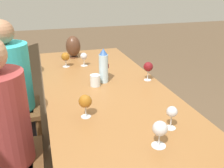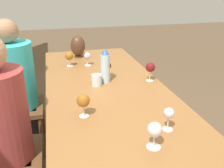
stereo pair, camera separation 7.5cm
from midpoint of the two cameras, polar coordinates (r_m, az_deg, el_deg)
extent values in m
plane|color=brown|center=(2.29, -0.12, -17.93)|extent=(14.00, 14.00, 0.00)
cube|color=#936033|center=(1.91, -0.13, -1.42)|extent=(2.31, 0.90, 0.04)
cylinder|color=#936033|center=(3.07, 1.53, 0.67)|extent=(0.07, 0.07, 0.69)
cylinder|color=#936033|center=(2.98, -11.60, -0.54)|extent=(0.07, 0.07, 0.69)
cylinder|color=silver|center=(1.98, -0.47, 3.56)|extent=(0.07, 0.07, 0.23)
cone|color=#33599E|center=(1.94, -0.48, 7.44)|extent=(0.07, 0.07, 0.05)
cylinder|color=silver|center=(1.93, -2.45, 0.89)|extent=(0.08, 0.08, 0.09)
cylinder|color=#4C2D1E|center=(2.71, -6.90, 6.28)|extent=(0.08, 0.08, 0.01)
ellipsoid|color=#4C2D1E|center=(2.68, -7.01, 8.67)|extent=(0.15, 0.15, 0.22)
cylinder|color=silver|center=(2.42, -4.68, 4.29)|extent=(0.07, 0.07, 0.00)
cylinder|color=silver|center=(2.41, -4.71, 5.07)|extent=(0.01, 0.01, 0.07)
sphere|color=silver|center=(2.40, -4.75, 6.44)|extent=(0.06, 0.06, 0.06)
cylinder|color=silver|center=(1.52, -5.02, -7.29)|extent=(0.06, 0.06, 0.00)
cylinder|color=silver|center=(1.50, -5.06, -6.13)|extent=(0.01, 0.01, 0.07)
sphere|color=#995B19|center=(1.47, -5.15, -3.83)|extent=(0.08, 0.08, 0.08)
cylinder|color=silver|center=(2.43, -8.73, 4.12)|extent=(0.07, 0.07, 0.00)
cylinder|color=silver|center=(2.42, -8.78, 4.85)|extent=(0.01, 0.01, 0.06)
sphere|color=#995B19|center=(2.40, -8.87, 6.33)|extent=(0.08, 0.08, 0.08)
cylinder|color=silver|center=(1.28, 11.16, -13.94)|extent=(0.07, 0.07, 0.00)
cylinder|color=silver|center=(1.26, 11.28, -12.67)|extent=(0.01, 0.01, 0.07)
sphere|color=silver|center=(1.22, 11.51, -10.19)|extent=(0.07, 0.07, 0.07)
cylinder|color=silver|center=(1.43, 14.03, -10.04)|extent=(0.06, 0.06, 0.00)
cylinder|color=silver|center=(1.41, 14.18, -8.70)|extent=(0.01, 0.01, 0.07)
sphere|color=silver|center=(1.38, 14.43, -6.45)|extent=(0.06, 0.06, 0.06)
cylinder|color=silver|center=(2.12, -0.13, 1.66)|extent=(0.07, 0.07, 0.00)
cylinder|color=silver|center=(2.11, -0.13, 2.52)|extent=(0.01, 0.01, 0.06)
sphere|color=maroon|center=(2.09, -0.13, 4.14)|extent=(0.07, 0.07, 0.07)
cylinder|color=silver|center=(2.06, 9.60, 0.77)|extent=(0.06, 0.06, 0.00)
cylinder|color=silver|center=(2.05, 9.67, 1.85)|extent=(0.01, 0.01, 0.08)
sphere|color=maroon|center=(2.03, 9.81, 3.78)|extent=(0.08, 0.08, 0.08)
cube|color=brown|center=(1.79, -21.71, -15.67)|extent=(0.44, 0.44, 0.04)
cylinder|color=brown|center=(2.05, -14.73, -17.03)|extent=(0.04, 0.04, 0.40)
cube|color=brown|center=(2.40, -19.83, -5.15)|extent=(0.44, 0.44, 0.04)
cylinder|color=brown|center=(2.33, -14.77, -11.72)|extent=(0.04, 0.04, 0.40)
cylinder|color=brown|center=(2.66, -14.80, -7.21)|extent=(0.04, 0.04, 0.40)
cylinder|color=brown|center=(2.70, -22.92, -7.84)|extent=(0.04, 0.04, 0.40)
cube|color=#2D2D38|center=(2.49, -17.75, -9.16)|extent=(0.27, 0.20, 0.44)
cylinder|color=#33B7BC|center=(2.29, -20.82, 1.70)|extent=(0.37, 0.37, 0.57)
sphere|color=#9E7051|center=(2.19, -22.21, 11.15)|extent=(0.20, 0.20, 0.20)
camera|label=1|loc=(0.04, -88.75, 0.51)|focal=40.00mm
camera|label=2|loc=(0.04, 91.25, -0.51)|focal=40.00mm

